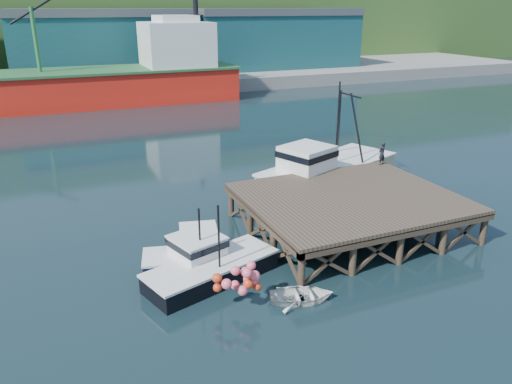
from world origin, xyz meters
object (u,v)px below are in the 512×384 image
boat_navy (200,254)px  boat_black (208,264)px  dinghy (302,295)px  trawler (326,168)px  dockworker (382,153)px

boat_navy → boat_black: (0.04, -1.22, 0.04)m
boat_navy → dinghy: size_ratio=2.06×
boat_navy → boat_black: size_ratio=0.85×
trawler → dinghy: (-8.55, -12.38, -1.28)m
boat_black → dinghy: 4.88m
trawler → dinghy: trawler is taller
dockworker → boat_black: bearing=8.9°
boat_black → dinghy: size_ratio=2.43×
dinghy → dockworker: (11.66, 10.20, 2.64)m
trawler → dinghy: size_ratio=4.19×
boat_black → boat_navy: bearing=74.4°
dockworker → trawler: bearing=-49.9°
boat_black → trawler: bearing=19.0°
boat_navy → dinghy: bearing=-42.6°
dinghy → dockworker: size_ratio=1.78×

